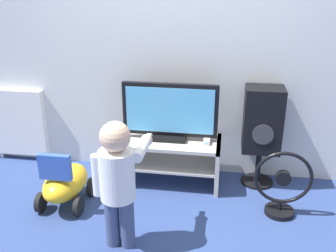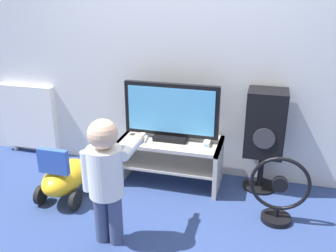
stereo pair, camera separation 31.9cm
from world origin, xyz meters
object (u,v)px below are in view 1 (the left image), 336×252
(game_console, at_px, (207,140))
(child, at_px, (118,175))
(television, at_px, (170,112))
(remote_primary, at_px, (144,140))
(ride_on_toy, at_px, (65,183))
(radiator, at_px, (17,123))
(floor_fan, at_px, (282,187))
(speaker_tower, at_px, (262,122))

(game_console, relative_size, child, 0.18)
(television, bearing_deg, remote_primary, -155.70)
(game_console, bearing_deg, ride_on_toy, -155.94)
(television, distance_m, child, 0.97)
(remote_primary, xyz_separation_m, ride_on_toy, (-0.57, -0.42, -0.24))
(radiator, bearing_deg, floor_fan, -13.27)
(game_console, height_order, speaker_tower, speaker_tower)
(television, height_order, remote_primary, television)
(speaker_tower, bearing_deg, ride_on_toy, -158.93)
(game_console, distance_m, floor_fan, 0.75)
(floor_fan, bearing_deg, child, -154.28)
(game_console, bearing_deg, child, -119.91)
(child, xyz_separation_m, radiator, (-1.41, 1.16, -0.15))
(ride_on_toy, bearing_deg, floor_fan, 4.26)
(television, xyz_separation_m, remote_primary, (-0.22, -0.10, -0.24))
(game_console, bearing_deg, floor_fan, -31.09)
(floor_fan, bearing_deg, speaker_tower, 106.88)
(television, relative_size, child, 0.90)
(child, bearing_deg, speaker_tower, 45.99)
(remote_primary, xyz_separation_m, radiator, (-1.39, 0.31, -0.03))
(child, distance_m, floor_fan, 1.31)
(remote_primary, distance_m, child, 0.85)
(television, relative_size, radiator, 1.13)
(remote_primary, distance_m, floor_fan, 1.22)
(floor_fan, relative_size, ride_on_toy, 1.01)
(child, distance_m, ride_on_toy, 0.81)
(television, height_order, child, television)
(remote_primary, bearing_deg, child, -88.60)
(floor_fan, bearing_deg, television, 157.51)
(child, relative_size, speaker_tower, 1.02)
(floor_fan, relative_size, radiator, 0.73)
(television, relative_size, speaker_tower, 0.92)
(floor_fan, bearing_deg, ride_on_toy, -175.74)
(game_console, relative_size, remote_primary, 1.27)
(speaker_tower, bearing_deg, game_console, -166.59)
(remote_primary, height_order, speaker_tower, speaker_tower)
(ride_on_toy, distance_m, radiator, 1.12)
(television, distance_m, remote_primary, 0.34)
(child, height_order, speaker_tower, child)
(remote_primary, bearing_deg, ride_on_toy, -143.38)
(child, bearing_deg, ride_on_toy, 144.33)
(television, height_order, floor_fan, television)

